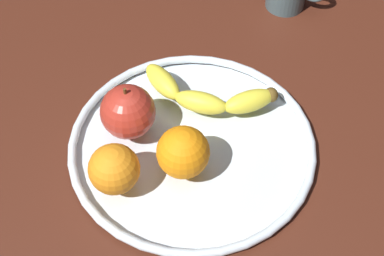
{
  "coord_description": "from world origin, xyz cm",
  "views": [
    {
      "loc": [
        17.32,
        -43.69,
        64.57
      ],
      "look_at": [
        0.0,
        0.0,
        4.8
      ],
      "focal_mm": 53.28,
      "sensor_mm": 36.0,
      "label": 1
    }
  ],
  "objects_px": {
    "fruit_bowl": "(192,145)",
    "orange_front_left": "(114,169)",
    "orange_center": "(183,152)",
    "banana": "(207,95)",
    "apple": "(128,112)"
  },
  "relations": [
    {
      "from": "fruit_bowl",
      "to": "orange_front_left",
      "type": "relative_size",
      "value": 5.18
    },
    {
      "from": "orange_center",
      "to": "orange_front_left",
      "type": "height_order",
      "value": "orange_center"
    },
    {
      "from": "banana",
      "to": "orange_center",
      "type": "xyz_separation_m",
      "value": [
        0.01,
        -0.12,
        0.02
      ]
    },
    {
      "from": "apple",
      "to": "orange_front_left",
      "type": "xyz_separation_m",
      "value": [
        0.02,
        -0.09,
        -0.0
      ]
    },
    {
      "from": "fruit_bowl",
      "to": "orange_front_left",
      "type": "distance_m",
      "value": 0.13
    },
    {
      "from": "orange_front_left",
      "to": "orange_center",
      "type": "bearing_deg",
      "value": 37.62
    },
    {
      "from": "banana",
      "to": "apple",
      "type": "xyz_separation_m",
      "value": [
        -0.08,
        -0.09,
        0.02
      ]
    },
    {
      "from": "apple",
      "to": "orange_front_left",
      "type": "relative_size",
      "value": 1.26
    },
    {
      "from": "fruit_bowl",
      "to": "orange_front_left",
      "type": "height_order",
      "value": "orange_front_left"
    },
    {
      "from": "banana",
      "to": "orange_center",
      "type": "bearing_deg",
      "value": -88.55
    },
    {
      "from": "apple",
      "to": "fruit_bowl",
      "type": "bearing_deg",
      "value": 7.59
    },
    {
      "from": "orange_center",
      "to": "fruit_bowl",
      "type": "bearing_deg",
      "value": 96.88
    },
    {
      "from": "banana",
      "to": "orange_center",
      "type": "distance_m",
      "value": 0.12
    },
    {
      "from": "orange_center",
      "to": "orange_front_left",
      "type": "distance_m",
      "value": 0.09
    },
    {
      "from": "apple",
      "to": "orange_center",
      "type": "xyz_separation_m",
      "value": [
        0.09,
        -0.03,
        -0.0
      ]
    }
  ]
}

